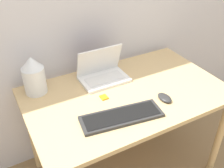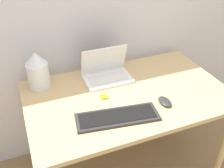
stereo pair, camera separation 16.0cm
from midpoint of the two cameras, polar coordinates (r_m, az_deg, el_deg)
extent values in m
cube|color=tan|center=(1.71, 0.54, -2.25)|extent=(1.30, 0.79, 0.03)
cylinder|color=tan|center=(2.06, 20.29, -10.74)|extent=(0.05, 0.05, 0.71)
cylinder|color=tan|center=(2.07, -19.17, -10.17)|extent=(0.05, 0.05, 0.71)
cylinder|color=tan|center=(2.43, 8.89, -1.21)|extent=(0.05, 0.05, 0.71)
cube|color=white|center=(1.81, -4.24, 1.00)|extent=(0.32, 0.21, 0.02)
cube|color=silver|center=(1.80, -4.11, 1.14)|extent=(0.26, 0.12, 0.00)
cube|color=white|center=(1.82, -5.35, 5.04)|extent=(0.32, 0.07, 0.21)
cube|color=black|center=(1.82, -5.49, 5.26)|extent=(0.28, 0.05, 0.18)
cube|color=#2D2D2D|center=(1.49, -0.98, -7.21)|extent=(0.49, 0.22, 0.02)
cube|color=black|center=(1.49, -0.98, -6.92)|extent=(0.45, 0.19, 0.00)
ellipsoid|color=#2D2D2D|center=(1.64, 8.67, -3.07)|extent=(0.07, 0.11, 0.03)
cylinder|color=white|center=(1.75, -19.03, 0.68)|extent=(0.14, 0.14, 0.18)
cone|color=white|center=(1.68, -19.81, 4.30)|extent=(0.13, 0.13, 0.08)
cube|color=orange|center=(1.65, -4.55, -3.00)|extent=(0.04, 0.05, 0.01)
camera|label=1|loc=(0.08, -92.86, -1.90)|focal=42.00mm
camera|label=2|loc=(0.08, 87.14, 1.90)|focal=42.00mm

